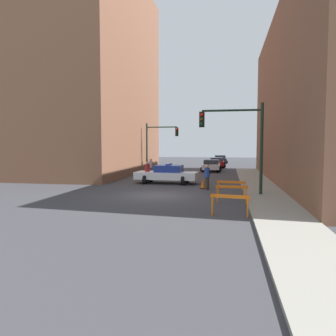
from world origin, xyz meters
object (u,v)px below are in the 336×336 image
object	(u,v)px
pedestrian_crossing	(147,172)
barrier_mid	(232,191)
police_car	(167,174)
pedestrian_corner	(151,167)
traffic_light_far	(157,141)
traffic_light_near	(241,135)
parked_car_near	(211,165)
barrier_front	(230,202)
traffic_cone	(203,184)
barrier_back	(231,186)
parked_car_mid	(217,162)
pedestrian_sidewalk	(207,177)
parked_car_far	(220,159)

from	to	relation	value
pedestrian_crossing	barrier_mid	xyz separation A→B (m)	(6.35, -7.96, -0.24)
police_car	pedestrian_corner	world-z (taller)	pedestrian_corner
pedestrian_corner	traffic_light_far	bearing A→B (deg)	-118.21
traffic_light_near	police_car	world-z (taller)	traffic_light_near
traffic_light_near	traffic_light_far	world-z (taller)	traffic_light_near
parked_car_near	barrier_front	size ratio (longest dim) A/B	2.71
pedestrian_corner	traffic_cone	bearing A→B (deg)	93.63
barrier_front	pedestrian_crossing	bearing A→B (deg)	119.31
parked_car_near	traffic_cone	xyz separation A→B (m)	(0.13, -14.37, -0.36)
traffic_light_far	pedestrian_corner	world-z (taller)	traffic_light_far
police_car	barrier_back	bearing A→B (deg)	-136.44
parked_car_mid	pedestrian_crossing	bearing A→B (deg)	-107.13
traffic_light_far	barrier_front	xyz separation A→B (m)	(7.42, -20.09, -2.78)
barrier_mid	traffic_light_far	bearing A→B (deg)	114.00
traffic_light_far	barrier_back	distance (m)	16.83
barrier_mid	barrier_back	xyz separation A→B (m)	(-0.02, 2.13, 0.00)
parked_car_near	traffic_cone	size ratio (longest dim) A/B	6.56
traffic_light_near	barrier_mid	distance (m)	3.94
barrier_mid	traffic_cone	bearing A→B (deg)	109.13
barrier_back	traffic_light_near	bearing A→B (deg)	42.55
barrier_back	traffic_cone	bearing A→B (deg)	119.62
pedestrian_sidewalk	barrier_front	size ratio (longest dim) A/B	1.04
pedestrian_sidewalk	parked_car_far	bearing A→B (deg)	-10.43
parked_car_mid	barrier_mid	world-z (taller)	parked_car_mid
parked_car_far	pedestrian_crossing	bearing A→B (deg)	-103.92
parked_car_near	parked_car_mid	bearing A→B (deg)	86.72
traffic_light_far	parked_car_mid	bearing A→B (deg)	57.08
traffic_light_near	traffic_cone	world-z (taller)	traffic_light_near
parked_car_mid	traffic_cone	size ratio (longest dim) A/B	6.67
traffic_light_near	parked_car_mid	world-z (taller)	traffic_light_near
parked_car_near	pedestrian_sidewalk	distance (m)	14.94
parked_car_far	parked_car_near	bearing A→B (deg)	-95.89
parked_car_mid	traffic_cone	xyz separation A→B (m)	(-0.24, -20.68, -0.36)
parked_car_near	parked_car_mid	world-z (taller)	same
parked_car_near	pedestrian_corner	size ratio (longest dim) A/B	2.59
pedestrian_crossing	barrier_back	size ratio (longest dim) A/B	1.04
parked_car_mid	pedestrian_crossing	world-z (taller)	pedestrian_crossing
police_car	pedestrian_crossing	world-z (taller)	pedestrian_crossing
traffic_light_near	pedestrian_sidewalk	distance (m)	4.03
barrier_mid	parked_car_near	bearing A→B (deg)	95.76
barrier_front	traffic_cone	xyz separation A→B (m)	(-1.75, 8.54, -0.30)
parked_car_far	pedestrian_corner	size ratio (longest dim) A/B	2.66
police_car	parked_car_mid	size ratio (longest dim) A/B	1.10
traffic_light_near	barrier_mid	size ratio (longest dim) A/B	3.25
traffic_cone	parked_car_mid	bearing A→B (deg)	89.33
traffic_light_near	police_car	distance (m)	7.89
parked_car_mid	traffic_light_far	bearing A→B (deg)	-125.41
traffic_light_near	pedestrian_sidewalk	world-z (taller)	traffic_light_near
pedestrian_sidewalk	barrier_back	world-z (taller)	pedestrian_sidewalk
pedestrian_corner	barrier_mid	bearing A→B (deg)	87.54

